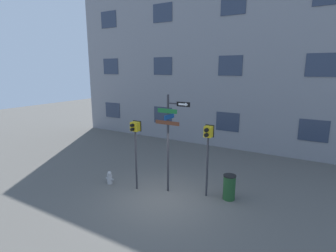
# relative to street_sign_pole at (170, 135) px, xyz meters

# --- Properties ---
(ground_plane) EXTENTS (60.00, 60.00, 0.00)m
(ground_plane) POSITION_rel_street_sign_pole_xyz_m (0.10, -0.73, -2.44)
(ground_plane) COLOR #595651
(building_facade) EXTENTS (24.00, 0.63, 13.90)m
(building_facade) POSITION_rel_street_sign_pole_xyz_m (0.10, 7.49, 4.51)
(building_facade) COLOR gray
(building_facade) RESTS_ON ground_plane
(street_sign_pole) EXTENTS (1.50, 0.74, 4.04)m
(street_sign_pole) POSITION_rel_street_sign_pole_xyz_m (0.00, 0.00, 0.00)
(street_sign_pole) COLOR #2D2D33
(street_sign_pole) RESTS_ON ground_plane
(pedestrian_signal_left) EXTENTS (0.40, 0.40, 2.94)m
(pedestrian_signal_left) POSITION_rel_street_sign_pole_xyz_m (-1.34, -0.49, -0.13)
(pedestrian_signal_left) COLOR #2D2D33
(pedestrian_signal_left) RESTS_ON ground_plane
(pedestrian_signal_right) EXTENTS (0.36, 0.40, 2.90)m
(pedestrian_signal_right) POSITION_rel_street_sign_pole_xyz_m (1.47, 0.41, -0.17)
(pedestrian_signal_right) COLOR #2D2D33
(pedestrian_signal_right) RESTS_ON ground_plane
(fire_hydrant) EXTENTS (0.38, 0.22, 0.58)m
(fire_hydrant) POSITION_rel_street_sign_pole_xyz_m (-2.68, -0.69, -2.17)
(fire_hydrant) COLOR #A5A5A8
(fire_hydrant) RESTS_ON ground_plane
(trash_bin) EXTENTS (0.50, 0.50, 1.00)m
(trash_bin) POSITION_rel_street_sign_pole_xyz_m (2.34, 0.60, -1.94)
(trash_bin) COLOR #1E4723
(trash_bin) RESTS_ON ground_plane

